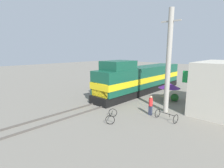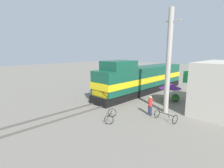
# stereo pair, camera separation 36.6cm
# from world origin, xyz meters

# --- Properties ---
(ground_plane) EXTENTS (120.00, 120.00, 0.00)m
(ground_plane) POSITION_xyz_m (0.00, 0.00, 0.00)
(ground_plane) COLOR slate
(rail_near) EXTENTS (0.08, 28.29, 0.15)m
(rail_near) POSITION_xyz_m (-0.72, 0.00, 0.07)
(rail_near) COLOR #4C4742
(rail_near) RESTS_ON ground_plane
(rail_far) EXTENTS (0.08, 28.29, 0.15)m
(rail_far) POSITION_xyz_m (0.72, 0.00, 0.07)
(rail_far) COLOR #4C4742
(rail_far) RESTS_ON ground_plane
(locomotive) EXTENTS (2.87, 16.76, 4.55)m
(locomotive) POSITION_xyz_m (0.00, 3.67, 1.91)
(locomotive) COLOR black
(locomotive) RESTS_ON ground_plane
(utility_pole) EXTENTS (1.80, 0.46, 9.31)m
(utility_pole) POSITION_xyz_m (6.00, -0.90, 4.70)
(utility_pole) COLOR #9E998E
(utility_pole) RESTS_ON ground_plane
(vendor_umbrella) EXTENTS (2.44, 2.44, 2.01)m
(vendor_umbrella) POSITION_xyz_m (4.48, 2.93, 1.74)
(vendor_umbrella) COLOR #4C4C4C
(vendor_umbrella) RESTS_ON ground_plane
(billboard_sign) EXTENTS (1.68, 0.12, 3.72)m
(billboard_sign) POSITION_xyz_m (7.21, 1.70, 2.78)
(billboard_sign) COLOR #595959
(billboard_sign) RESTS_ON ground_plane
(shrub_cluster) EXTENTS (0.88, 0.88, 0.88)m
(shrub_cluster) POSITION_xyz_m (5.15, 3.01, 0.44)
(shrub_cluster) COLOR #236028
(shrub_cluster) RESTS_ON ground_plane
(person_bystander) EXTENTS (0.34, 0.34, 1.79)m
(person_bystander) POSITION_xyz_m (5.41, -2.68, 0.98)
(person_bystander) COLOR #2D3347
(person_bystander) RESTS_ON ground_plane
(bicycle) EXTENTS (1.83, 0.95, 0.74)m
(bicycle) POSITION_xyz_m (7.01, -2.85, 0.38)
(bicycle) COLOR black
(bicycle) RESTS_ON ground_plane
(bicycle_spare) EXTENTS (1.57, 1.80, 0.74)m
(bicycle_spare) POSITION_xyz_m (3.71, -5.95, 0.38)
(bicycle_spare) COLOR black
(bicycle_spare) RESTS_ON ground_plane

